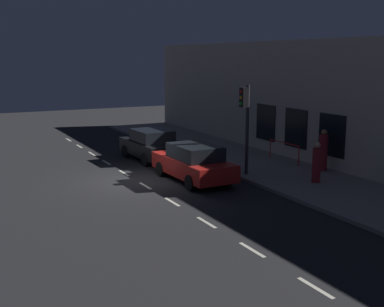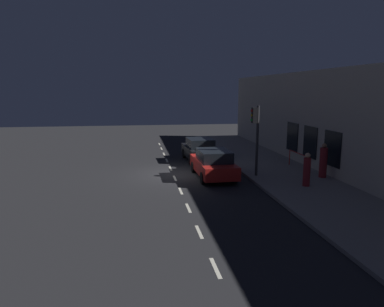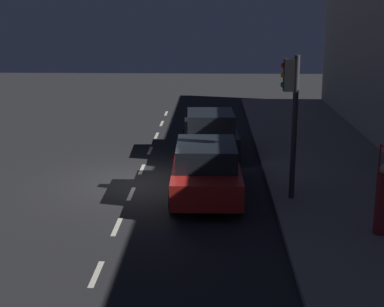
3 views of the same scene
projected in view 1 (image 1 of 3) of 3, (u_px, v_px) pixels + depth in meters
The scene contains 10 objects.
ground_plane at pixel (137, 181), 21.51m from camera, with size 60.00×60.00×0.00m, color #232326.
sidewalk at pixel (258, 165), 24.30m from camera, with size 4.50×32.00×0.15m.
building_facade at pixel (302, 102), 24.89m from camera, with size 0.65×32.00×6.04m.
lane_centre_line at pixel (145, 186), 20.64m from camera, with size 0.12×27.20×0.01m.
traffic_light at pixel (245, 114), 21.55m from camera, with size 0.49×0.32×3.88m.
parked_car_0 at pixel (151, 145), 25.64m from camera, with size 2.10×4.11×1.58m.
parked_car_1 at pixel (194, 163), 21.35m from camera, with size 2.02×4.52×1.58m.
pedestrian_0 at pixel (323, 152), 22.62m from camera, with size 0.55×0.55×1.88m.
pedestrian_1 at pixel (316, 164), 20.50m from camera, with size 0.37×0.37×1.67m.
red_railing at pixel (284, 147), 24.49m from camera, with size 0.05×2.31×0.97m.
Camera 1 is at (-7.45, -19.67, 5.24)m, focal length 47.08 mm.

